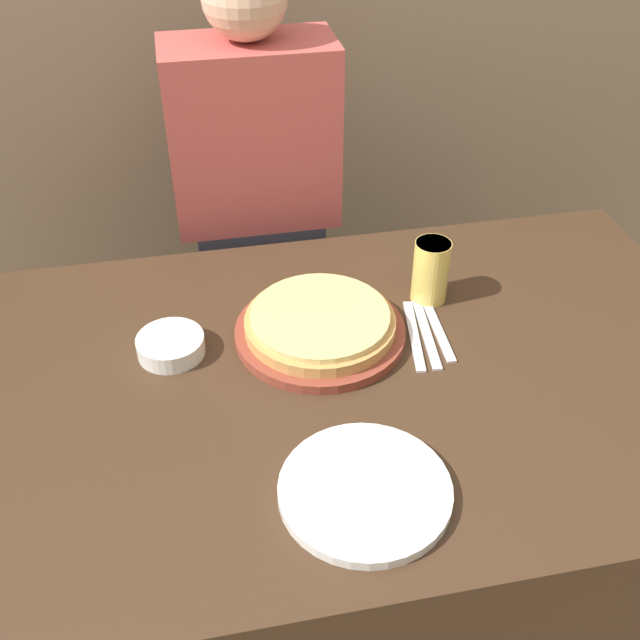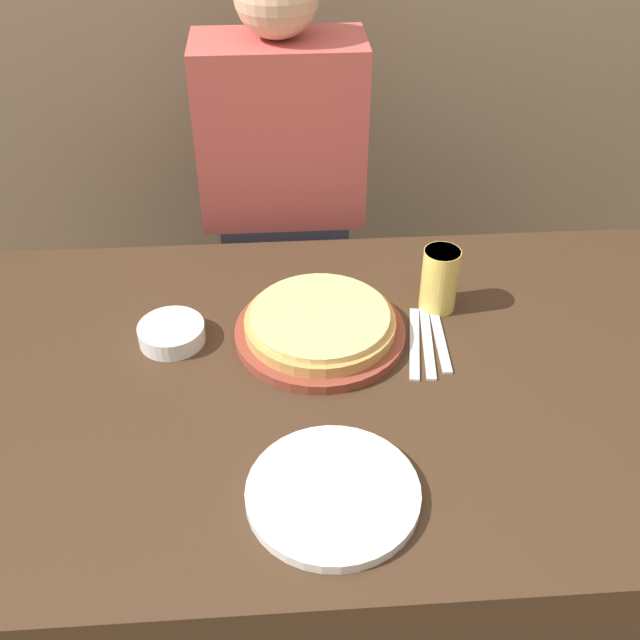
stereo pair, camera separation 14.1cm
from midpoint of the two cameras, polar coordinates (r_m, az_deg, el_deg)
The scene contains 10 objects.
ground_plane at distance 1.91m, azimuth 3.13°, elevation -20.39°, with size 12.00×12.00×0.00m, color #756047.
dining_table at distance 1.62m, azimuth 3.58°, elevation -13.76°, with size 1.50×0.91×0.72m.
pizza_on_board at distance 1.42m, azimuth 2.84°, elevation -0.57°, with size 0.33×0.33×0.06m.
beer_glass at distance 1.50m, azimuth 11.80°, elevation 3.12°, with size 0.07×0.07×0.13m.
dinner_plate at distance 1.16m, azimuth 4.57°, elevation -13.21°, with size 0.27×0.27×0.02m.
side_bowl at distance 1.43m, azimuth -8.49°, elevation -1.11°, with size 0.13×0.13×0.04m.
fork at distance 1.44m, azimuth 10.01°, elevation -1.84°, with size 0.05×0.21×0.00m.
dinner_knife at distance 1.44m, azimuth 10.98°, elevation -1.79°, with size 0.04×0.21×0.00m.
spoon at distance 1.45m, azimuth 11.94°, elevation -1.74°, with size 0.03×0.18×0.00m.
diner_person at distance 1.90m, azimuth -0.60°, elevation 6.57°, with size 0.38×0.20×1.30m.
Camera 2 is at (-0.10, -0.99, 1.63)m, focal length 42.00 mm.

